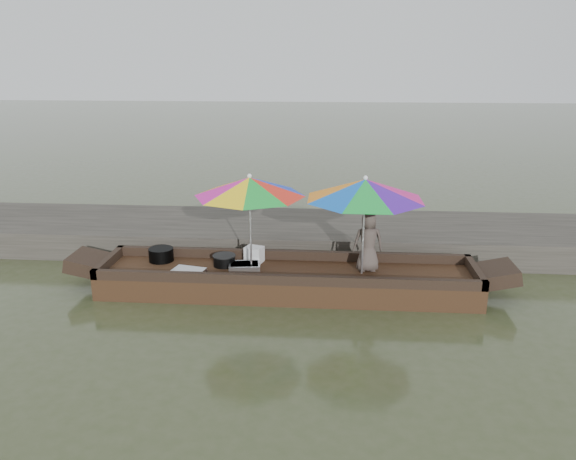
# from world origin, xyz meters

# --- Properties ---
(water) EXTENTS (80.00, 80.00, 0.00)m
(water) POSITION_xyz_m (0.00, 0.00, 0.00)
(water) COLOR #353D20
(water) RESTS_ON ground
(dock) EXTENTS (22.00, 2.20, 0.50)m
(dock) POSITION_xyz_m (0.00, 2.20, 0.25)
(dock) COLOR #2D2B26
(dock) RESTS_ON ground
(boat_hull) EXTENTS (5.91, 1.20, 0.35)m
(boat_hull) POSITION_xyz_m (0.00, 0.00, 0.17)
(boat_hull) COLOR black
(boat_hull) RESTS_ON water
(cooking_pot) EXTENTS (0.41, 0.41, 0.21)m
(cooking_pot) POSITION_xyz_m (-2.13, 0.32, 0.46)
(cooking_pot) COLOR black
(cooking_pot) RESTS_ON boat_hull
(tray_crayfish) EXTENTS (0.54, 0.41, 0.09)m
(tray_crayfish) POSITION_xyz_m (-0.69, 0.05, 0.39)
(tray_crayfish) COLOR silver
(tray_crayfish) RESTS_ON boat_hull
(tray_scallop) EXTENTS (0.56, 0.44, 0.06)m
(tray_scallop) POSITION_xyz_m (-1.54, -0.21, 0.38)
(tray_scallop) COLOR silver
(tray_scallop) RESTS_ON boat_hull
(charcoal_grill) EXTENTS (0.35, 0.35, 0.17)m
(charcoal_grill) POSITION_xyz_m (-1.04, 0.17, 0.43)
(charcoal_grill) COLOR black
(charcoal_grill) RESTS_ON boat_hull
(supply_bag) EXTENTS (0.33, 0.29, 0.26)m
(supply_bag) POSITION_xyz_m (-0.58, 0.38, 0.48)
(supply_bag) COLOR silver
(supply_bag) RESTS_ON boat_hull
(vendor) EXTENTS (0.51, 0.37, 0.96)m
(vendor) POSITION_xyz_m (1.25, 0.13, 0.83)
(vendor) COLOR #4A3F39
(vendor) RESTS_ON boat_hull
(umbrella_bow) EXTENTS (1.76, 1.76, 1.55)m
(umbrella_bow) POSITION_xyz_m (-0.58, 0.00, 1.12)
(umbrella_bow) COLOR #0C30D8
(umbrella_bow) RESTS_ON boat_hull
(umbrella_stern) EXTENTS (2.39, 2.39, 1.55)m
(umbrella_stern) POSITION_xyz_m (1.16, 0.00, 1.12)
(umbrella_stern) COLOR pink
(umbrella_stern) RESTS_ON boat_hull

